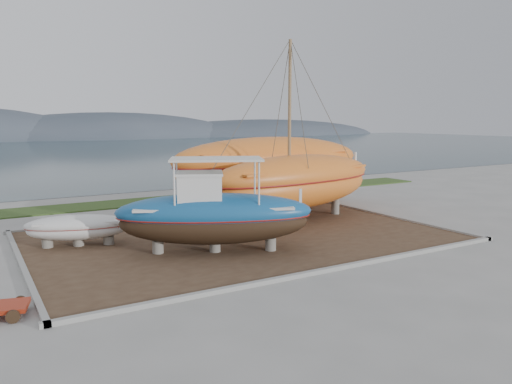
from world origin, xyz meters
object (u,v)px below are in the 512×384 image
blue_caique (214,206)px  orange_bare_hull (270,173)px  white_dinghy (78,231)px  orange_sailboat (297,133)px

blue_caique → orange_bare_hull: 10.41m
white_dinghy → orange_sailboat: (10.82, -0.41, 3.93)m
blue_caique → white_dinghy: bearing=165.2°
blue_caique → orange_bare_hull: bearing=70.6°
blue_caique → white_dinghy: blue_caique is taller
orange_sailboat → orange_bare_hull: orange_sailboat is taller
blue_caique → orange_sailboat: (6.30, 3.34, 2.68)m
orange_sailboat → orange_bare_hull: size_ratio=0.84×
blue_caique → orange_sailboat: orange_sailboat is taller
white_dinghy → orange_sailboat: bearing=15.2°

